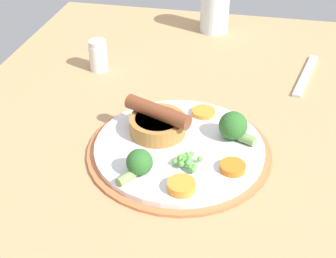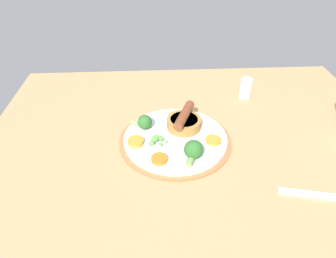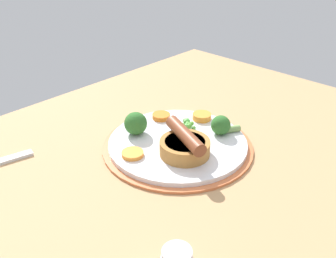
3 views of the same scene
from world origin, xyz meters
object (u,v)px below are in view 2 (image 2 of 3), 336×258
pea_pile (157,139)px  salt_shaker (246,88)px  dinner_plate (175,139)px  carrot_slice_1 (213,140)px  broccoli_floret_far (144,122)px  carrot_slice_2 (136,142)px  carrot_slice_0 (159,159)px  fork (322,196)px  sausage_pudding (184,121)px  broccoli_floret_near (193,150)px

pea_pile → salt_shaker: salt_shaker is taller
dinner_plate → carrot_slice_1: carrot_slice_1 is taller
broccoli_floret_far → carrot_slice_2: 7.07cm
carrot_slice_0 → carrot_slice_2: size_ratio=0.95×
dinner_plate → fork: dinner_plate is taller
carrot_slice_1 → carrot_slice_2: carrot_slice_2 is taller
carrot_slice_0 → carrot_slice_1: carrot_slice_0 is taller
broccoli_floret_far → salt_shaker: size_ratio=0.92×
carrot_slice_0 → salt_shaker: (28.23, 30.07, 1.23)cm
sausage_pudding → fork: size_ratio=0.64×
sausage_pudding → dinner_plate: bearing=169.9°
sausage_pudding → broccoli_floret_near: size_ratio=1.84×
pea_pile → broccoli_floret_far: broccoli_floret_far is taller
broccoli_floret_near → salt_shaker: bearing=-11.0°
broccoli_floret_far → salt_shaker: salt_shaker is taller
dinner_plate → broccoli_floret_far: 9.53cm
pea_pile → carrot_slice_1: (14.26, -0.43, -0.62)cm
dinner_plate → sausage_pudding: 5.56cm
pea_pile → broccoli_floret_far: (-3.16, 6.44, 0.83)cm
carrot_slice_2 → salt_shaker: bearing=34.8°
carrot_slice_2 → broccoli_floret_far: bearing=72.4°
dinner_plate → sausage_pudding: bearing=57.4°
broccoli_floret_near → carrot_slice_2: bearing=90.6°
dinner_plate → broccoli_floret_far: bearing=151.0°
broccoli_floret_near → broccoli_floret_far: size_ratio=1.06×
sausage_pudding → fork: sausage_pudding is taller
broccoli_floret_far → salt_shaker: 36.02cm
carrot_slice_0 → dinner_plate: bearing=63.2°
fork → carrot_slice_2: bearing=168.2°
carrot_slice_1 → dinner_plate: bearing=165.5°
carrot_slice_1 → salt_shaker: bearing=58.8°
sausage_pudding → carrot_slice_1: bearing=-110.9°
sausage_pudding → salt_shaker: (21.22, 17.28, -0.25)cm
dinner_plate → fork: (29.36, -20.35, -0.27)cm
carrot_slice_0 → broccoli_floret_near: bearing=5.1°
pea_pile → salt_shaker: bearing=39.1°
pea_pile → fork: bearing=-28.2°
broccoli_floret_near → carrot_slice_1: bearing=-22.7°
carrot_slice_0 → carrot_slice_1: 15.21cm
broccoli_floret_far → carrot_slice_0: (3.58, -13.18, -1.33)cm
broccoli_floret_near → fork: bearing=-91.8°
carrot_slice_1 → salt_shaker: size_ratio=0.63×
broccoli_floret_near → broccoli_floret_far: broccoli_floret_near is taller
broccoli_floret_near → fork: broccoli_floret_near is taller
carrot_slice_2 → fork: (39.48, -18.14, -1.74)cm
dinner_plate → carrot_slice_2: size_ratio=7.33×
carrot_slice_0 → sausage_pudding: bearing=61.3°
carrot_slice_1 → salt_shaker: (14.39, 23.76, 1.36)cm
sausage_pudding → pea_pile: sausage_pudding is taller
pea_pile → salt_shaker: (28.65, 23.33, 0.74)cm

